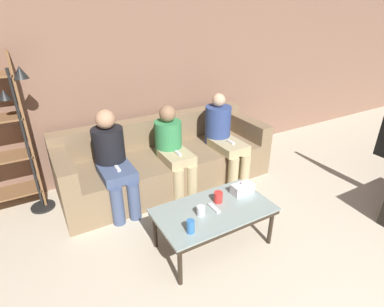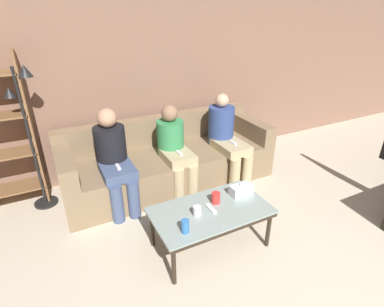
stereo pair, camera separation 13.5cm
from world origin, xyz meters
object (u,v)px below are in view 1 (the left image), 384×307
object	(u,v)px
cup_far_center	(191,226)
seated_person_left_end	(113,158)
standing_lamp	(25,128)
seated_person_mid_right	(223,135)
couch	(166,161)
seated_person_mid_left	(173,147)
cup_near_left	(218,197)
game_remote	(214,208)
cup_near_right	(201,211)
coffee_table	(214,213)
tissue_box	(242,189)

from	to	relation	value
cup_far_center	seated_person_left_end	distance (m)	1.30
standing_lamp	seated_person_mid_right	distance (m)	2.26
couch	standing_lamp	world-z (taller)	standing_lamp
seated_person_left_end	seated_person_mid_left	bearing A→B (deg)	-0.58
cup_near_left	standing_lamp	size ratio (longest dim) A/B	0.07
game_remote	standing_lamp	distance (m)	2.07
cup_near_right	standing_lamp	bearing A→B (deg)	128.78
cup_near_right	standing_lamp	world-z (taller)	standing_lamp
standing_lamp	game_remote	bearing A→B (deg)	-47.67
game_remote	seated_person_mid_left	bearing A→B (deg)	83.34
cup_near_left	couch	bearing A→B (deg)	88.46
seated_person_mid_right	seated_person_mid_left	bearing A→B (deg)	178.86
coffee_table	seated_person_left_end	distance (m)	1.27
seated_person_mid_right	tissue_box	bearing A→B (deg)	-114.87
couch	seated_person_left_end	size ratio (longest dim) A/B	2.34
coffee_table	cup_far_center	bearing A→B (deg)	-153.87
cup_near_left	seated_person_mid_left	bearing A→B (deg)	88.14
seated_person_mid_left	standing_lamp	bearing A→B (deg)	165.28
cup_far_center	tissue_box	xyz separation A→B (m)	(0.73, 0.25, -0.01)
cup_near_left	game_remote	distance (m)	0.13
coffee_table	cup_near_left	bearing A→B (deg)	38.10
couch	seated_person_left_end	xyz separation A→B (m)	(-0.72, -0.21, 0.31)
cup_near_left	standing_lamp	world-z (taller)	standing_lamp
cup_far_center	seated_person_left_end	xyz separation A→B (m)	(-0.25, 1.27, 0.13)
tissue_box	seated_person_left_end	xyz separation A→B (m)	(-0.98, 1.02, 0.14)
coffee_table	tissue_box	size ratio (longest dim) A/B	4.89
game_remote	cup_far_center	bearing A→B (deg)	-153.87
game_remote	couch	bearing A→B (deg)	84.42
coffee_table	seated_person_mid_right	world-z (taller)	seated_person_mid_right
seated_person_left_end	seated_person_mid_right	xyz separation A→B (m)	(1.44, -0.02, -0.01)
cup_near_left	seated_person_mid_left	distance (m)	1.02
coffee_table	game_remote	world-z (taller)	game_remote
coffee_table	cup_near_left	distance (m)	0.15
game_remote	cup_near_left	bearing A→B (deg)	38.10
tissue_box	seated_person_mid_left	world-z (taller)	seated_person_mid_left
tissue_box	seated_person_mid_right	distance (m)	1.10
couch	seated_person_mid_left	bearing A→B (deg)	-90.00
seated_person_mid_right	cup_near_right	bearing A→B (deg)	-132.47
cup_near_left	standing_lamp	xyz separation A→B (m)	(-1.44, 1.41, 0.50)
seated_person_mid_left	seated_person_mid_right	distance (m)	0.72
standing_lamp	seated_person_mid_right	world-z (taller)	standing_lamp
cup_near_right	seated_person_mid_left	distance (m)	1.14
cup_near_right	seated_person_mid_left	size ratio (longest dim) A/B	0.08
seated_person_mid_left	couch	bearing A→B (deg)	90.00
cup_far_center	seated_person_left_end	bearing A→B (deg)	101.33
cup_far_center	tissue_box	world-z (taller)	tissue_box
cup_near_right	seated_person_left_end	xyz separation A→B (m)	(-0.45, 1.11, 0.14)
seated_person_mid_right	cup_near_left	bearing A→B (deg)	-126.95
cup_near_left	standing_lamp	distance (m)	2.07
game_remote	coffee_table	bearing A→B (deg)	97.13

